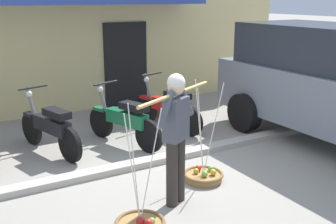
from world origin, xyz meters
TOP-DOWN VIEW (x-y plane):
  - ground_plane at (0.00, 0.00)m, footprint 90.00×90.00m
  - sidewalk_curb at (0.00, 0.70)m, footprint 20.00×0.24m
  - fruit_vendor at (-0.36, -0.59)m, footprint 1.41×0.78m
  - fruit_basket_left_side at (-1.05, -0.97)m, footprint 0.59×0.59m
  - fruit_basket_right_side at (0.34, -0.22)m, footprint 0.59×0.59m
  - motorcycle_second_in_row at (-1.27, 1.98)m, footprint 0.67×1.77m
  - motorcycle_third_in_row at (-0.02, 1.72)m, footprint 0.74×1.75m
  - motorcycle_end_of_row at (1.10, 2.10)m, footprint 0.66×1.78m
  - storefront_building at (-0.74, 6.84)m, footprint 13.00×6.00m
  - wooden_crate at (1.54, 2.89)m, footprint 0.44×0.36m

SIDE VIEW (x-z plane):
  - ground_plane at x=0.00m, z-range 0.00..0.00m
  - sidewalk_curb at x=0.00m, z-range 0.00..0.10m
  - fruit_basket_left_side at x=-1.05m, z-range -0.65..0.80m
  - fruit_basket_right_side at x=0.34m, z-range -0.65..0.80m
  - wooden_crate at x=1.54m, z-range 0.00..0.32m
  - motorcycle_second_in_row at x=-1.27m, z-range -0.09..1.00m
  - motorcycle_third_in_row at x=-0.02m, z-range -0.09..1.00m
  - motorcycle_end_of_row at x=1.10m, z-range -0.09..1.00m
  - fruit_vendor at x=-0.36m, z-range 0.13..1.82m
  - storefront_building at x=-0.74m, z-range 0.00..4.20m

